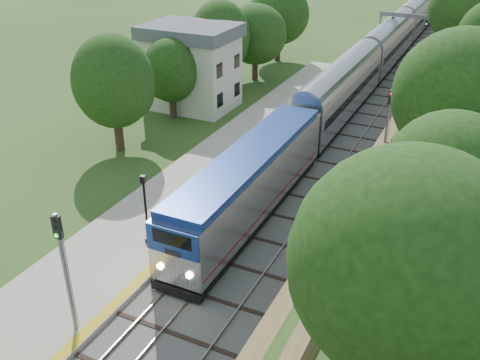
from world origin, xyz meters
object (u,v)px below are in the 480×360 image
at_px(station_building, 191,66).
at_px(signal_platform, 64,261).
at_px(train, 416,19).
at_px(signal_farside, 388,122).
at_px(signal_gantry, 413,26).
at_px(lamppost_far, 146,213).

bearing_deg(station_building, signal_platform, -69.64).
height_order(train, signal_platform, signal_platform).
distance_m(signal_platform, signal_farside, 25.03).
height_order(signal_gantry, signal_farside, signal_farside).
bearing_deg(station_building, signal_gantry, 56.62).
height_order(station_building, signal_platform, station_building).
height_order(station_building, signal_farside, station_building).
height_order(lamppost_far, signal_farside, signal_farside).
xyz_separation_m(signal_gantry, signal_farside, (3.73, -31.59, -0.80)).
distance_m(train, signal_platform, 73.83).
xyz_separation_m(train, lamppost_far, (-3.93, -66.26, 0.06)).
height_order(signal_gantry, train, signal_gantry).
xyz_separation_m(signal_gantry, lamppost_far, (-6.40, -47.42, -2.50)).
bearing_deg(signal_platform, lamppost_far, 97.86).
bearing_deg(train, signal_gantry, -82.53).
bearing_deg(train, signal_platform, -92.25).
distance_m(lamppost_far, signal_farside, 18.87).
relative_size(signal_gantry, signal_farside, 1.32).
xyz_separation_m(train, signal_farside, (6.20, -50.43, 1.76)).
height_order(train, signal_farside, signal_farside).
relative_size(station_building, lamppost_far, 1.98).
height_order(station_building, signal_gantry, station_building).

